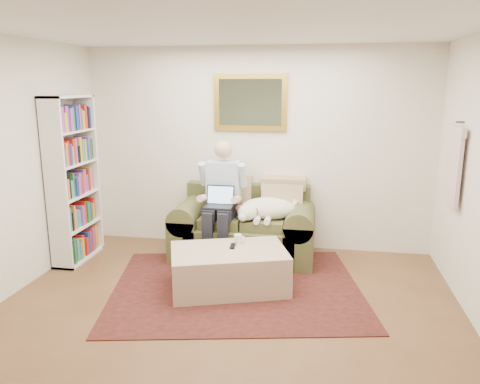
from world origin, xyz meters
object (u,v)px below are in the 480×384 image
(sofa, at_px, (244,234))
(bookshelf, at_px, (73,180))
(ottoman, at_px, (229,269))
(coffee_mug, at_px, (238,239))
(seated_man, at_px, (221,203))
(laptop, at_px, (219,201))
(sleeping_dog, at_px, (268,208))

(sofa, xyz_separation_m, bookshelf, (-2.02, -0.43, 0.70))
(ottoman, bearing_deg, coffee_mug, 75.28)
(seated_man, bearing_deg, bookshelf, -171.33)
(laptop, relative_size, coffee_mug, 3.37)
(ottoman, distance_m, coffee_mug, 0.35)
(coffee_mug, xyz_separation_m, bookshelf, (-2.08, 0.32, 0.52))
(seated_man, xyz_separation_m, laptop, (0.00, -0.07, 0.04))
(seated_man, height_order, ottoman, seated_man)
(ottoman, bearing_deg, bookshelf, 165.01)
(laptop, xyz_separation_m, ottoman, (0.26, -0.74, -0.55))
(ottoman, bearing_deg, sofa, 90.13)
(sofa, relative_size, seated_man, 1.19)
(laptop, distance_m, ottoman, 0.96)
(sofa, height_order, sleeping_dog, sofa)
(sleeping_dog, xyz_separation_m, ottoman, (-0.31, -0.88, -0.45))
(laptop, xyz_separation_m, coffee_mug, (0.32, -0.53, -0.28))
(seated_man, xyz_separation_m, bookshelf, (-1.76, -0.27, 0.27))
(ottoman, bearing_deg, laptop, 109.43)
(seated_man, xyz_separation_m, coffee_mug, (0.32, -0.59, -0.25))
(seated_man, distance_m, laptop, 0.08)
(seated_man, xyz_separation_m, ottoman, (0.26, -0.81, -0.51))
(laptop, distance_m, coffee_mug, 0.68)
(laptop, bearing_deg, sofa, 41.02)
(sleeping_dog, distance_m, ottoman, 1.04)
(laptop, bearing_deg, coffee_mug, -58.70)
(ottoman, xyz_separation_m, coffee_mug, (0.06, 0.22, 0.27))
(sleeping_dog, bearing_deg, laptop, -166.36)
(seated_man, bearing_deg, coffee_mug, -61.67)
(sleeping_dog, height_order, bookshelf, bookshelf)
(bookshelf, bearing_deg, ottoman, -14.99)
(bookshelf, bearing_deg, seated_man, 8.67)
(seated_man, height_order, bookshelf, bookshelf)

